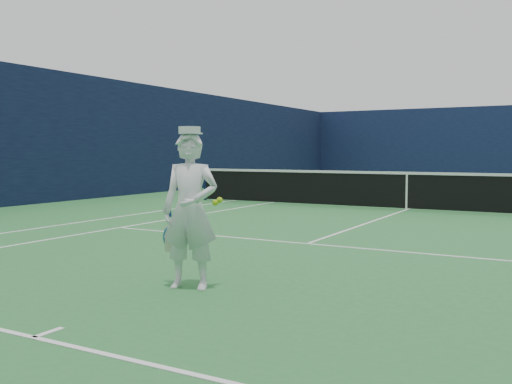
# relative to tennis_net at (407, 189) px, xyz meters

# --- Properties ---
(ground) EXTENTS (80.00, 80.00, 0.00)m
(ground) POSITION_rel_tennis_net_xyz_m (0.00, 0.00, -0.55)
(ground) COLOR #2A6F34
(ground) RESTS_ON ground
(court_markings) EXTENTS (11.03, 23.83, 0.01)m
(court_markings) POSITION_rel_tennis_net_xyz_m (0.00, 0.00, -0.55)
(court_markings) COLOR white
(court_markings) RESTS_ON ground
(windscreen_fence) EXTENTS (20.12, 36.12, 4.00)m
(windscreen_fence) POSITION_rel_tennis_net_xyz_m (0.00, 0.00, 1.45)
(windscreen_fence) COLOR #0F183A
(windscreen_fence) RESTS_ON ground
(tennis_net) EXTENTS (12.88, 0.09, 1.07)m
(tennis_net) POSITION_rel_tennis_net_xyz_m (0.00, 0.00, 0.00)
(tennis_net) COLOR #141E4C
(tennis_net) RESTS_ON ground
(tennis_player) EXTENTS (0.84, 0.57, 1.80)m
(tennis_player) POSITION_rel_tennis_net_xyz_m (0.11, -9.85, 0.32)
(tennis_player) COLOR white
(tennis_player) RESTS_ON ground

